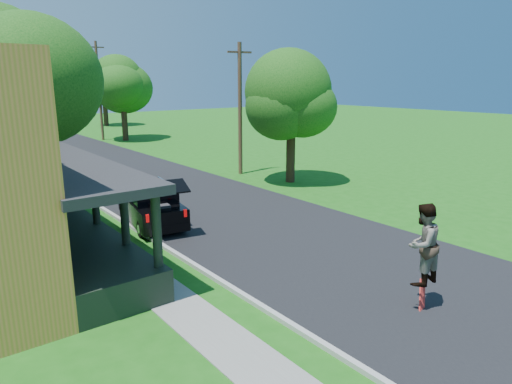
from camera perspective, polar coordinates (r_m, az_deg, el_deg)
ground at (r=14.71m, az=11.73°, el=-8.62°), size 140.00×140.00×0.00m
street at (r=31.06m, az=-17.39°, el=2.91°), size 8.00×120.00×0.02m
curb at (r=29.94m, az=-24.64°, el=1.89°), size 0.15×120.00×0.12m
sidewalk at (r=29.65m, az=-27.54°, el=1.47°), size 1.30×120.00×0.03m
black_suv at (r=18.32m, az=-12.97°, el=-1.55°), size 2.38×4.68×2.08m
skateboarder at (r=11.70m, az=20.10°, el=-6.16°), size 1.00×0.79×2.03m
skateboard at (r=12.44m, az=20.04°, el=-12.40°), size 0.66×0.37×0.85m
tree_left_mid at (r=24.22m, az=-28.78°, el=13.82°), size 7.05×7.24×9.41m
tree_right_near at (r=25.04m, az=4.38°, el=12.12°), size 4.74×4.66×7.25m
tree_right_mid at (r=44.73m, az=-16.50°, el=13.19°), size 6.54×6.30×8.39m
tree_right_far at (r=60.16m, az=-18.62°, el=13.08°), size 5.60×5.71×8.12m
utility_pole_near at (r=27.25m, az=-2.01°, el=10.48°), size 1.48×0.40×7.65m
utility_pole_far at (r=45.72m, az=-19.00°, el=11.95°), size 1.47×0.26×8.99m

